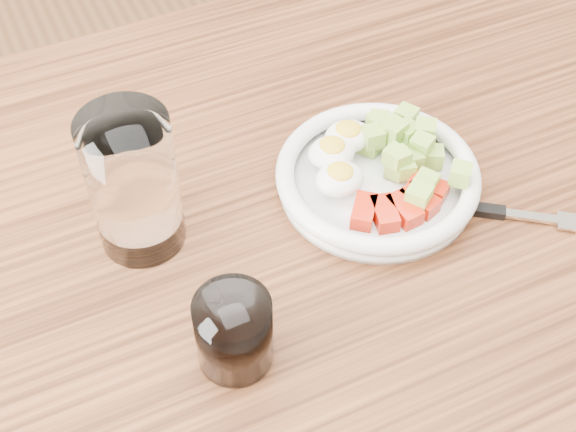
% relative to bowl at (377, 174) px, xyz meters
% --- Properties ---
extents(dining_table, '(1.50, 0.90, 0.77)m').
position_rel_bowl_xyz_m(dining_table, '(-0.11, -0.03, -0.12)').
color(dining_table, brown).
rests_on(dining_table, ground).
extents(bowl, '(0.23, 0.23, 0.06)m').
position_rel_bowl_xyz_m(bowl, '(0.00, 0.00, 0.00)').
color(bowl, white).
rests_on(bowl, dining_table).
extents(fork, '(0.19, 0.14, 0.01)m').
position_rel_bowl_xyz_m(fork, '(0.09, -0.09, -0.02)').
color(fork, black).
rests_on(fork, dining_table).
extents(water_glass, '(0.09, 0.09, 0.16)m').
position_rel_bowl_xyz_m(water_glass, '(-0.26, 0.04, 0.06)').
color(water_glass, white).
rests_on(water_glass, dining_table).
extents(coffee_glass, '(0.07, 0.07, 0.08)m').
position_rel_bowl_xyz_m(coffee_glass, '(-0.23, -0.14, 0.02)').
color(coffee_glass, white).
rests_on(coffee_glass, dining_table).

